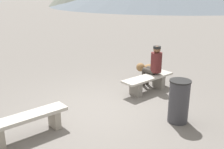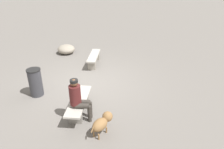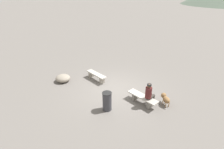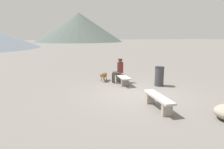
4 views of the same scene
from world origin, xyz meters
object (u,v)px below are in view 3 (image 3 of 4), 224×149
at_px(bench_left, 96,76).
at_px(trash_bin, 107,101).
at_px(seated_person, 149,93).
at_px(dog, 165,99).
at_px(bench_right, 143,98).
at_px(boulder, 63,78).

relative_size(bench_left, trash_bin, 1.69).
bearing_deg(seated_person, dog, 52.92).
xyz_separation_m(bench_right, dog, (0.90, 0.74, 0.04)).
xyz_separation_m(bench_right, boulder, (-5.10, -1.43, -0.08)).
xyz_separation_m(bench_right, trash_bin, (-0.99, -1.61, 0.18)).
distance_m(dog, trash_bin, 3.02).
xyz_separation_m(bench_left, seated_person, (3.97, -0.09, 0.41)).
bearing_deg(trash_bin, bench_left, 146.67).
xyz_separation_m(dog, boulder, (-6.00, -2.17, -0.11)).
relative_size(bench_right, trash_bin, 1.79).
relative_size(bench_right, dog, 2.52).
height_order(bench_right, trash_bin, trash_bin).
distance_m(bench_left, boulder, 2.14).
xyz_separation_m(dog, trash_bin, (-1.89, -2.35, 0.14)).
distance_m(bench_right, boulder, 5.30).
xyz_separation_m(seated_person, boulder, (-5.43, -1.48, -0.51)).
height_order(bench_left, boulder, bench_left).
bearing_deg(bench_left, seated_person, 3.39).
bearing_deg(seated_person, trash_bin, -125.51).
height_order(bench_right, boulder, boulder).
bearing_deg(boulder, bench_right, 15.66).
height_order(bench_right, dog, dog).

